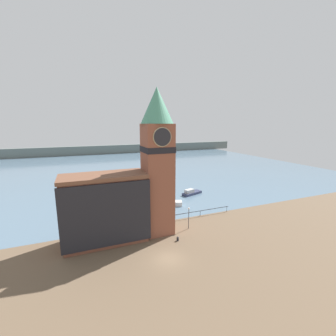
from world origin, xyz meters
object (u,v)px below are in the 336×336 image
object	(u,v)px
pier_building	(105,209)
boat_near	(166,203)
clock_tower	(157,159)
lamp_post	(189,214)
boat_far	(191,192)
mooring_bollard_near	(178,239)

from	to	relation	value
pier_building	boat_near	bearing A→B (deg)	37.52
boat_near	clock_tower	bearing A→B (deg)	-98.54
clock_tower	lamp_post	distance (m)	10.83
boat_near	boat_far	bearing A→B (deg)	48.42
boat_near	boat_far	xyz separation A→B (m)	(8.74, 4.88, -0.09)
boat_far	pier_building	bearing A→B (deg)	-164.12
mooring_bollard_near	lamp_post	xyz separation A→B (m)	(3.39, 3.01, 2.29)
clock_tower	pier_building	distance (m)	10.81
clock_tower	boat_far	bearing A→B (deg)	47.17
boat_far	mooring_bollard_near	size ratio (longest dim) A/B	8.53
clock_tower	boat_near	bearing A→B (deg)	62.24
mooring_bollard_near	clock_tower	bearing A→B (deg)	112.68
clock_tower	pier_building	xyz separation A→B (m)	(-8.30, -0.11, -6.93)
pier_building	lamp_post	xyz separation A→B (m)	(13.39, -0.97, -2.56)
clock_tower	boat_far	size ratio (longest dim) A/B	4.01
boat_far	mooring_bollard_near	world-z (taller)	boat_far
clock_tower	boat_far	xyz separation A→B (m)	(14.27, 15.39, -11.61)
mooring_bollard_near	lamp_post	world-z (taller)	lamp_post
pier_building	mooring_bollard_near	bearing A→B (deg)	-21.71
boat_near	lamp_post	bearing A→B (deg)	-72.93
boat_near	lamp_post	distance (m)	11.78
mooring_bollard_near	lamp_post	distance (m)	5.08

